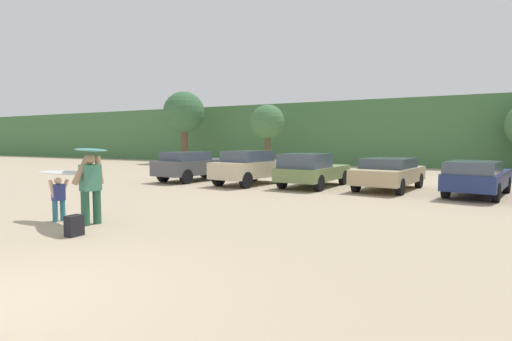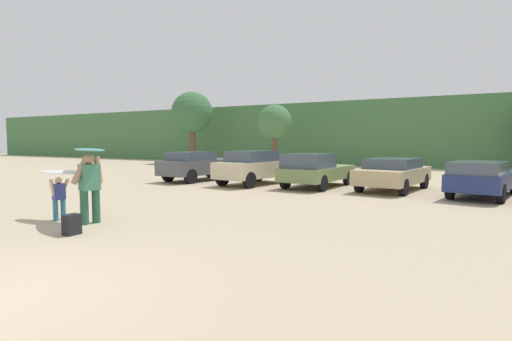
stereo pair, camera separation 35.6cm
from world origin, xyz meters
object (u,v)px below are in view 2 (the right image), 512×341
Objects in this scene: person_adult at (90,184)px; parked_car_dark_gray at (199,165)px; person_child at (59,196)px; surfboard_teal at (89,150)px; parked_car_champagne at (253,167)px; parked_car_tan at (393,173)px; surfboard_white at (63,172)px; parked_car_navy at (483,178)px; parked_car_olive_green at (315,170)px; backpack_dropped at (72,225)px.

parked_car_dark_gray is at bearing -55.07° from person_adult.
person_adult is 1.12m from person_child.
parked_car_champagne is at bearing -58.15° from surfboard_teal.
parked_car_tan is 12.29m from surfboard_white.
parked_car_navy is (12.66, 0.31, -0.08)m from parked_car_dark_gray.
person_adult is (-2.00, -9.93, 0.21)m from parked_car_olive_green.
surfboard_white is (-9.33, -10.19, 0.53)m from parked_car_navy.
parked_car_tan is 2.63× the size of surfboard_white.
surfboard_white reaches higher than backpack_dropped.
parked_car_champagne reaches higher than parked_car_navy.
parked_car_navy is 13.55m from backpack_dropped.
parked_car_tan is 2.12× the size of surfboard_teal.
parked_car_dark_gray is 1.13× the size of parked_car_champagne.
parked_car_tan is (3.16, 0.66, -0.05)m from parked_car_olive_green.
parked_car_dark_gray reaches higher than parked_car_navy.
parked_car_tan is (6.07, 1.02, -0.12)m from parked_car_champagne.
person_child is 1.62m from surfboard_teal.
parked_car_dark_gray is 2.74× the size of person_adult.
parked_car_champagne is 1.96× the size of surfboard_teal.
person_adult reaches higher than parked_car_champagne.
surfboard_teal is at bearing 161.20° from parked_car_tan.
parked_car_navy is 4.31× the size of person_child.
parked_car_olive_green is at bearing -90.03° from person_adult.
backpack_dropped is at bearing 145.30° from surfboard_white.
surfboard_teal is (-1.98, -9.94, 1.06)m from parked_car_olive_green.
person_child is at bearing 147.10° from parked_car_navy.
parked_car_dark_gray is at bearing -60.67° from person_child.
person_adult is 1.40m from backpack_dropped.
parked_car_dark_gray is 10.47m from person_child.
surfboard_white is (3.33, -9.89, 0.45)m from parked_car_dark_gray.
parked_car_champagne is 9.30m from parked_car_navy.
parked_car_navy is 10.74× the size of backpack_dropped.
parked_car_champagne is at bearing 100.70° from parked_car_olive_green.
parked_car_champagne reaches higher than parked_car_olive_green.
parked_car_champagne reaches higher than backpack_dropped.
person_adult is at bearing 161.09° from parked_car_tan.
person_adult is (-5.17, -10.59, 0.26)m from parked_car_tan.
surfboard_teal is at bearing -149.44° from parked_car_dark_gray.
backpack_dropped is at bearing 154.96° from parked_car_navy.
person_child is (-0.16, -9.68, -0.21)m from parked_car_champagne.
surfboard_teal is (0.02, -0.01, 0.85)m from person_adult.
person_child is (3.23, -9.96, -0.16)m from parked_car_dark_gray.
parked_car_navy reaches higher than surfboard_white.
person_adult reaches higher than parked_car_tan.
backpack_dropped is (1.61, -0.94, -1.02)m from surfboard_white.
parked_car_dark_gray is 3.39m from parked_car_champagne.
surfboard_white is at bearing 167.00° from parked_car_olive_green.
person_child is at bearing -173.22° from parked_car_champagne.
person_child is at bearing 31.91° from surfboard_teal.
parked_car_dark_gray is at bearing 114.55° from backpack_dropped.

